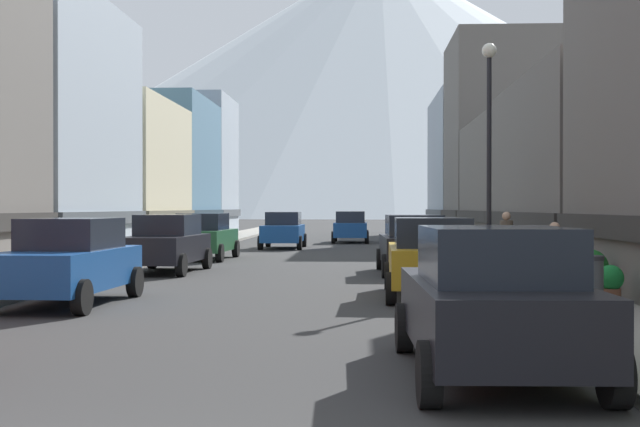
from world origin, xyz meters
The scene contains 25 objects.
sidewalk_left centered at (-6.25, 35.00, 0.07)m, with size 2.50×100.00×0.15m, color gray.
sidewalk_right centered at (6.25, 35.00, 0.07)m, with size 2.50×100.00×0.15m, color gray.
storefront_left_2 centered at (-10.88, 27.37, 4.82)m, with size 7.06×10.55×9.99m.
storefront_left_3 centered at (-11.50, 38.47, 3.60)m, with size 8.29×10.44×7.48m.
storefront_left_4 centered at (-11.79, 48.81, 4.29)m, with size 8.88×10.13×8.90m.
storefront_left_5 centered at (-12.36, 58.13, 4.93)m, with size 10.01×8.29×10.19m.
storefront_right_2 centered at (11.40, 24.50, 3.05)m, with size 8.09×12.84×6.33m.
storefront_right_3 centered at (11.76, 36.21, 2.96)m, with size 8.82×10.51×6.14m.
storefront_right_4 centered at (11.37, 46.15, 5.80)m, with size 8.04×8.55×11.97m.
storefront_right_5 centered at (10.55, 57.36, 4.83)m, with size 6.39×13.07×9.99m.
car_left_1 centered at (-3.80, 12.45, 0.90)m, with size 2.19×4.46×1.78m.
car_left_2 centered at (-3.80, 21.26, 0.90)m, with size 2.24×4.48×1.78m.
car_left_3 centered at (-3.80, 27.64, 0.90)m, with size 2.18×4.45×1.78m.
car_right_0 centered at (3.80, 5.31, 0.90)m, with size 2.16×4.45×1.78m.
car_right_1 centered at (3.80, 14.25, 0.90)m, with size 2.13×4.43×1.78m.
car_right_2 centered at (3.80, 21.00, 0.90)m, with size 2.17×4.45×1.78m.
car_driving_0 centered at (1.60, 43.72, 0.90)m, with size 2.06×4.40×1.78m.
car_driving_1 centered at (-1.60, 36.77, 0.90)m, with size 2.06×4.40×1.78m.
trash_bin_right centered at (6.35, 10.86, 0.64)m, with size 0.59×0.59×0.98m.
potted_plant_0 centered at (7.00, 13.15, 0.70)m, with size 0.75×0.75×0.99m.
potted_plant_1 centered at (7.00, 11.69, 0.56)m, with size 0.50×0.50×0.76m.
pedestrian_0 centered at (6.25, 13.07, 0.86)m, with size 0.36×0.36×1.55m.
pedestrian_1 centered at (6.25, 18.99, 0.96)m, with size 0.36×0.36×1.74m.
streetlamp_right centered at (5.35, 16.14, 3.99)m, with size 0.36×0.36×5.86m.
mountain_backdrop centered at (7.69, 260.00, 40.54)m, with size 249.00×249.00×81.09m, color silver.
Camera 1 is at (2.25, -4.84, 2.01)m, focal length 47.93 mm.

